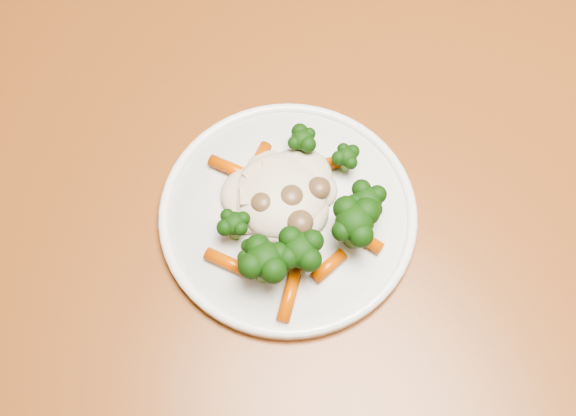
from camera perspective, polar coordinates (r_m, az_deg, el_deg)
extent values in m
plane|color=brown|center=(1.41, 5.75, -14.76)|extent=(3.00, 3.00, 0.00)
cube|color=brown|center=(0.76, 2.87, 5.45)|extent=(1.17, 0.86, 0.04)
cube|color=brown|center=(1.38, 16.08, 13.28)|extent=(0.07, 0.07, 0.71)
cylinder|color=white|center=(0.68, 0.00, -0.53)|extent=(0.24, 0.24, 0.01)
ellipsoid|color=beige|center=(0.67, -0.64, 1.41)|extent=(0.10, 0.09, 0.04)
ellipsoid|color=black|center=(0.63, -1.82, -4.56)|extent=(0.05, 0.05, 0.05)
ellipsoid|color=black|center=(0.64, 0.92, -3.78)|extent=(0.05, 0.05, 0.05)
ellipsoid|color=black|center=(0.65, 5.18, -1.63)|extent=(0.06, 0.06, 0.05)
ellipsoid|color=black|center=(0.66, 6.13, 0.10)|extent=(0.05, 0.05, 0.04)
ellipsoid|color=black|center=(0.69, 4.60, 3.74)|extent=(0.03, 0.03, 0.03)
ellipsoid|color=black|center=(0.70, 1.11, 5.05)|extent=(0.04, 0.04, 0.03)
ellipsoid|color=black|center=(0.66, -4.23, -1.56)|extent=(0.04, 0.04, 0.03)
ellipsoid|color=black|center=(0.64, -2.48, -4.11)|extent=(0.04, 0.04, 0.04)
cylinder|color=#D05404|center=(0.70, -4.30, 3.03)|extent=(0.04, 0.05, 0.01)
cylinder|color=#D05404|center=(0.70, -2.37, 3.74)|extent=(0.04, 0.03, 0.01)
cylinder|color=#D05404|center=(0.70, 2.33, 3.39)|extent=(0.05, 0.03, 0.01)
cylinder|color=#D05404|center=(0.65, -4.63, -4.38)|extent=(0.04, 0.05, 0.01)
cylinder|color=#D05404|center=(0.64, 0.14, -6.81)|extent=(0.04, 0.05, 0.01)
cylinder|color=#D05404|center=(0.65, 3.25, -4.60)|extent=(0.04, 0.02, 0.01)
cylinder|color=#D05404|center=(0.67, 5.97, -2.38)|extent=(0.03, 0.04, 0.01)
ellipsoid|color=brown|center=(0.66, 0.19, 0.86)|extent=(0.03, 0.03, 0.02)
ellipsoid|color=brown|center=(0.67, 2.44, 1.59)|extent=(0.02, 0.02, 0.02)
ellipsoid|color=brown|center=(0.66, -2.01, 0.41)|extent=(0.02, 0.02, 0.02)
ellipsoid|color=brown|center=(0.65, 0.97, -1.13)|extent=(0.02, 0.02, 0.02)
cube|color=#CAB486|center=(0.68, -2.04, 2.38)|extent=(0.02, 0.02, 0.01)
cube|color=#CAB486|center=(0.68, -1.12, 3.05)|extent=(0.03, 0.02, 0.01)
cube|color=#CAB486|center=(0.67, -3.29, 0.78)|extent=(0.02, 0.02, 0.01)
cube|color=#CAB486|center=(0.68, -2.66, 2.64)|extent=(0.02, 0.02, 0.01)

